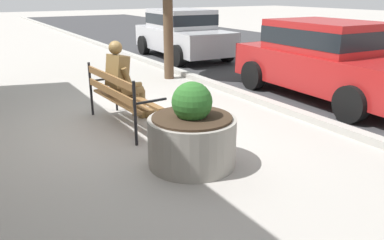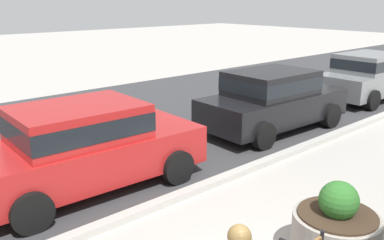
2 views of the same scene
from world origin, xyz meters
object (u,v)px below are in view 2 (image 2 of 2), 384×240
Objects in this scene: parked_car_grey at (369,75)px; concrete_planter at (335,231)px; parked_car_red at (85,144)px; parked_car_black at (273,98)px.

concrete_planter is at bearing -155.85° from parked_car_grey.
parked_car_grey is (10.47, 0.00, 0.00)m from parked_car_red.
concrete_planter is at bearing -133.57° from parked_car_black.
concrete_planter is 0.27× the size of parked_car_grey.
parked_car_red is at bearing 180.00° from parked_car_grey.
parked_car_red is 5.28m from parked_car_black.
parked_car_black is (5.28, 0.00, 0.00)m from parked_car_red.
concrete_planter is 4.32m from parked_car_red.
parked_car_black reaches higher than concrete_planter.
parked_car_red is 10.47m from parked_car_grey.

